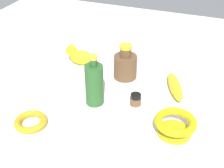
{
  "coord_description": "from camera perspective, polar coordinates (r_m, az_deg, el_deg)",
  "views": [
    {
      "loc": [
        -0.3,
        0.81,
        0.66
      ],
      "look_at": [
        0.0,
        0.0,
        0.09
      ],
      "focal_mm": 48.43,
      "sensor_mm": 36.0,
      "label": 1
    }
  ],
  "objects": [
    {
      "name": "banana",
      "position": [
        1.17,
        11.79,
        -0.44
      ],
      "size": [
        0.11,
        0.18,
        0.04
      ],
      "primitive_type": "ellipsoid",
      "rotation": [
        0.0,
        0.0,
        5.11
      ],
      "color": "yellow",
      "rests_on": "ground"
    },
    {
      "name": "cat_figurine",
      "position": [
        1.32,
        -6.26,
        5.36
      ],
      "size": [
        0.14,
        0.08,
        0.09
      ],
      "color": "yellow",
      "rests_on": "ground"
    },
    {
      "name": "bowl",
      "position": [
        0.97,
        11.86,
        -7.39
      ],
      "size": [
        0.13,
        0.13,
        0.06
      ],
      "color": "gold",
      "rests_on": "ground"
    },
    {
      "name": "bottle_tall",
      "position": [
        1.05,
        -3.37,
        0.01
      ],
      "size": [
        0.06,
        0.06,
        0.19
      ],
      "color": "#295928",
      "rests_on": "ground"
    },
    {
      "name": "bangle",
      "position": [
        1.03,
        -15.1,
        -6.89
      ],
      "size": [
        0.11,
        0.11,
        0.02
      ],
      "primitive_type": "torus",
      "color": "gold",
      "rests_on": "ground"
    },
    {
      "name": "bottle_short",
      "position": [
        1.21,
        2.53,
        3.61
      ],
      "size": [
        0.09,
        0.09,
        0.14
      ],
      "color": "brown",
      "rests_on": "ground"
    },
    {
      "name": "ground",
      "position": [
        1.09,
        -0.0,
        -3.91
      ],
      "size": [
        2.0,
        2.0,
        0.0
      ],
      "primitive_type": "plane",
      "color": "silver"
    },
    {
      "name": "nail_polish_jar",
      "position": [
        1.08,
        4.48,
        -2.92
      ],
      "size": [
        0.04,
        0.04,
        0.04
      ],
      "color": "brown",
      "rests_on": "ground"
    }
  ]
}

